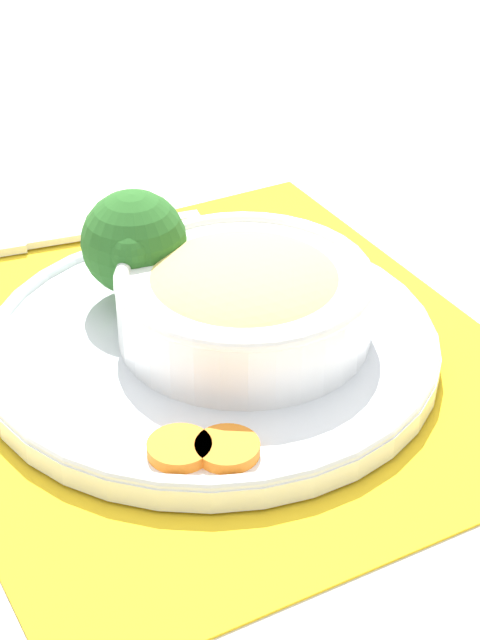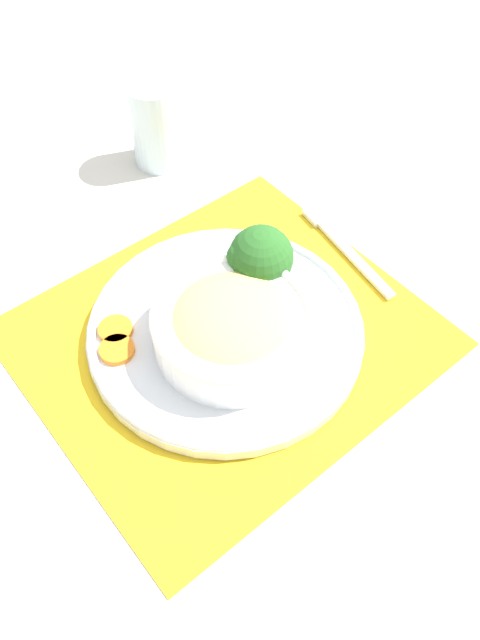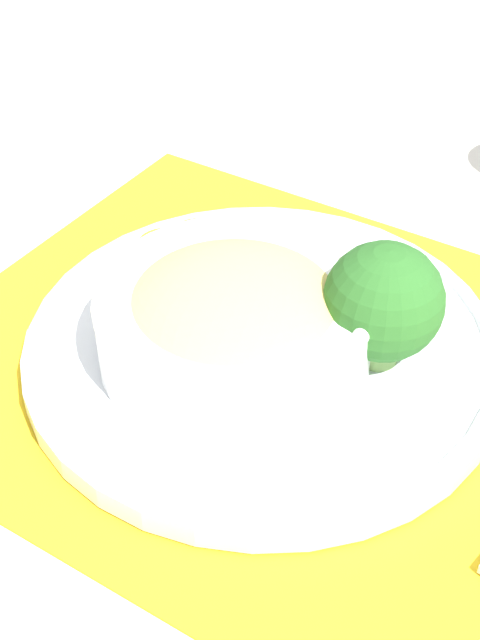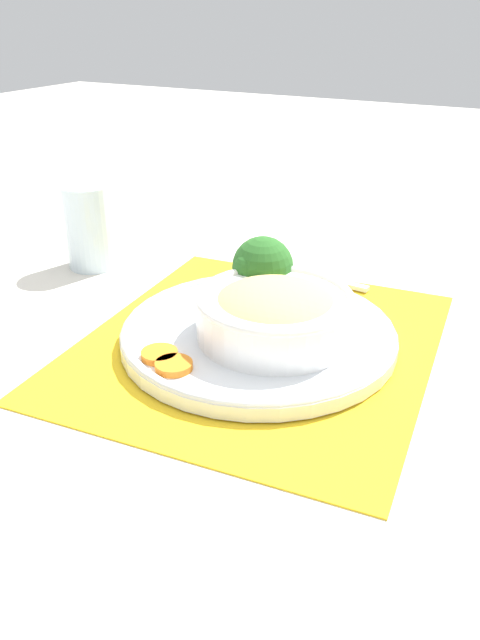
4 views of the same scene
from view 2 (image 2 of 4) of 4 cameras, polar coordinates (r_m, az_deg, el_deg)
ground_plane at (r=0.73m, az=-1.31°, el=-1.53°), size 4.00×4.00×0.00m
placemat at (r=0.73m, az=-1.32°, el=-1.43°), size 0.47×0.42×0.00m
plate at (r=0.72m, az=-1.33°, el=-0.80°), size 0.32×0.32×0.02m
bowl at (r=0.67m, az=-0.71°, el=-0.47°), size 0.18×0.18×0.06m
broccoli_floret at (r=0.72m, az=1.87°, el=5.73°), size 0.08×0.08×0.08m
carrot_slice_near at (r=0.72m, az=-11.31°, el=-0.87°), size 0.04×0.04×0.01m
carrot_slice_middle at (r=0.70m, az=-11.19°, el=-2.69°), size 0.04×0.04×0.01m
water_glass at (r=0.94m, az=-7.62°, el=16.96°), size 0.07×0.07×0.12m
fork at (r=0.83m, az=9.03°, el=7.08°), size 0.03×0.18×0.01m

